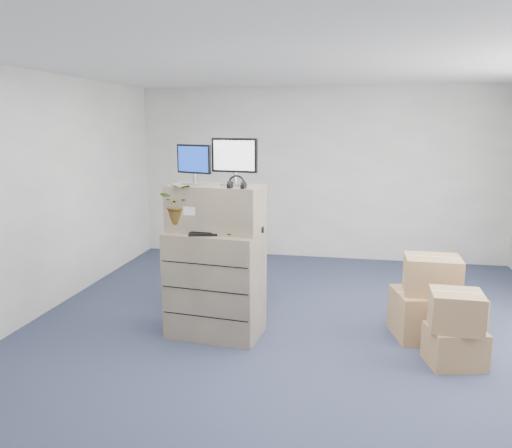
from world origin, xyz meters
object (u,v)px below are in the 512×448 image
(filing_cabinet_lower, at_px, (215,284))
(monitor_right, at_px, (234,159))
(keyboard, at_px, (213,233))
(office_chair, at_px, (226,272))
(monitor_left, at_px, (194,162))
(water_bottle, at_px, (224,219))
(potted_plant, at_px, (180,209))

(filing_cabinet_lower, bearing_deg, monitor_right, 24.57)
(keyboard, bearing_deg, office_chair, 85.32)
(monitor_left, distance_m, monitor_right, 0.43)
(monitor_right, height_order, keyboard, monitor_right)
(monitor_left, height_order, office_chair, monitor_left)
(water_bottle, height_order, office_chair, water_bottle)
(monitor_right, bearing_deg, office_chair, 118.17)
(monitor_right, bearing_deg, water_bottle, -179.41)
(monitor_right, xyz_separation_m, keyboard, (-0.18, -0.18, -0.73))
(potted_plant, bearing_deg, keyboard, -8.87)
(monitor_right, xyz_separation_m, office_chair, (-0.35, 0.95, -1.48))
(keyboard, distance_m, water_bottle, 0.23)
(keyboard, relative_size, water_bottle, 1.98)
(keyboard, height_order, water_bottle, water_bottle)
(monitor_left, distance_m, water_bottle, 0.66)
(filing_cabinet_lower, height_order, potted_plant, potted_plant)
(keyboard, xyz_separation_m, potted_plant, (-0.36, 0.06, 0.22))
(monitor_left, xyz_separation_m, potted_plant, (-0.12, -0.11, -0.47))
(filing_cabinet_lower, bearing_deg, office_chair, 104.92)
(monitor_left, bearing_deg, office_chair, 105.33)
(keyboard, height_order, office_chair, keyboard)
(monitor_left, height_order, potted_plant, monitor_left)
(potted_plant, bearing_deg, monitor_right, 12.36)
(keyboard, bearing_deg, water_bottle, 59.28)
(filing_cabinet_lower, xyz_separation_m, monitor_left, (-0.22, 0.06, 1.26))
(filing_cabinet_lower, relative_size, potted_plant, 2.58)
(monitor_right, bearing_deg, filing_cabinet_lower, -154.10)
(potted_plant, bearing_deg, water_bottle, 17.80)
(filing_cabinet_lower, distance_m, keyboard, 0.58)
(office_chair, bearing_deg, potted_plant, 41.83)
(keyboard, distance_m, office_chair, 1.36)
(filing_cabinet_lower, xyz_separation_m, water_bottle, (0.08, 0.08, 0.68))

